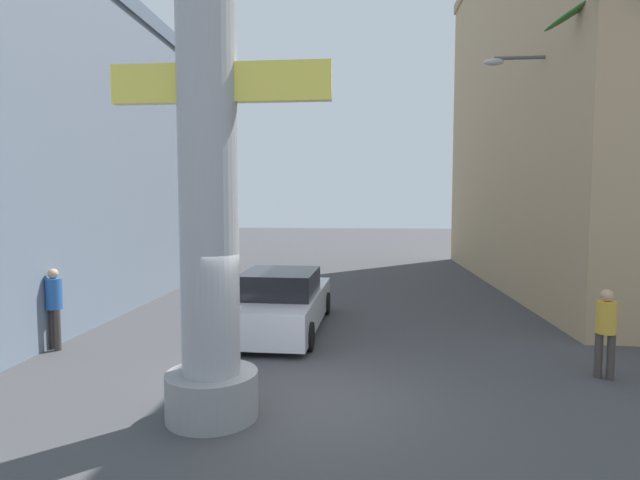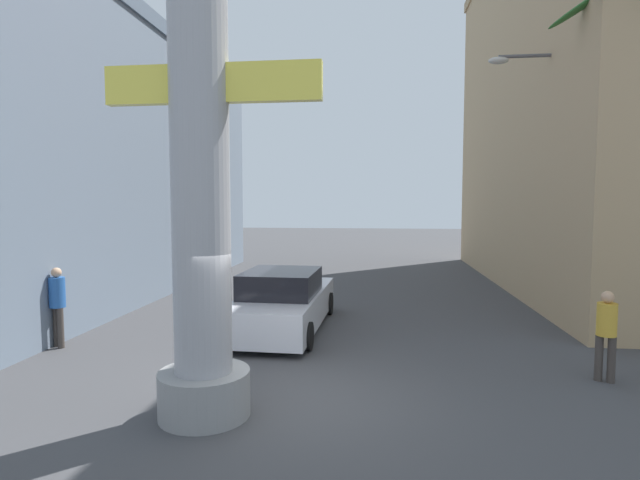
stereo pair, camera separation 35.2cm
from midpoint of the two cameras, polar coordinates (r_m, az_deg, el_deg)
name	(u,v)px [view 1 (the left image)]	position (r m, az deg, el deg)	size (l,w,h in m)	color
ground_plane	(335,292)	(18.25, 1.12, -5.95)	(88.30, 88.30, 0.00)	#424244
building_left	(33,159)	(19.62, -30.45, 8.02)	(8.46, 21.33, 9.42)	slate
building_right	(601,102)	(22.46, 29.02, 13.60)	(8.17, 17.62, 14.14)	tan
neon_sign_pole	(208,113)	(7.69, -14.03, 13.95)	(3.61, 1.39, 10.19)	#9E9EA3
street_lamp	(549,160)	(15.69, 24.08, 8.40)	(2.28, 0.28, 7.47)	#59595E
car_lead	(283,303)	(12.87, -5.08, -7.14)	(2.17, 5.21, 1.56)	black
palm_tree_near_right	(624,128)	(13.66, 30.79, 10.93)	(3.24, 3.35, 8.28)	brown
palm_tree_far_left	(206,183)	(26.89, -13.31, 6.37)	(2.78, 2.71, 6.63)	brown
pedestrian_by_sign	(606,327)	(10.60, 29.05, -8.67)	(0.45, 0.45, 1.67)	#3F3833
pedestrian_curb_left	(54,302)	(12.61, -28.81, -6.26)	(0.47, 0.47, 1.81)	#3F3833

